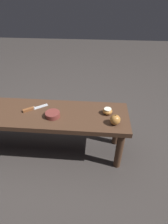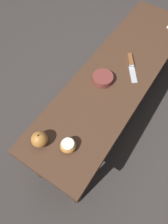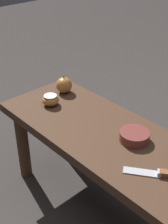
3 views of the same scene
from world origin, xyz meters
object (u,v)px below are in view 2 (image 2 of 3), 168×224
wooden_bench (116,80)px  bowl (103,78)px  knife (131,64)px  apple_whole (40,139)px  apple_cut (68,145)px

wooden_bench → bowl: bowl is taller
knife → bowl: (0.19, -0.08, 0.01)m
wooden_bench → apple_whole: (0.57, -0.09, 0.10)m
apple_cut → bowl: size_ratio=0.66×
knife → apple_cut: (0.62, -0.01, 0.02)m
wooden_bench → knife: knife is taller
apple_whole → apple_cut: 0.13m
wooden_bench → bowl: size_ratio=12.21×
apple_cut → knife: bearing=179.4°
apple_whole → apple_cut: bearing=112.8°
apple_cut → apple_whole: bearing=-67.2°
wooden_bench → bowl: bearing=-23.3°
wooden_bench → knife: 0.12m
knife → bowl: bearing=-57.6°
apple_cut → bowl: bearing=-170.5°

